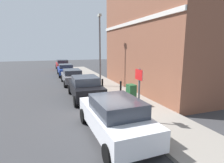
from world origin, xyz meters
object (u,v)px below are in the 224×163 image
Objects in this scene: bollard_far_kerb at (102,86)px; lamppost at (100,47)px; utility_cabinet at (131,95)px; bollard_near_cabinet at (121,88)px; street_sign at (139,87)px; car_white at (115,116)px; car_red at (62,64)px; car_grey at (72,76)px; car_black at (85,87)px; car_blue at (66,70)px.

lamppost is at bearing 76.86° from bollard_far_kerb.
utility_cabinet reaches higher than bollard_near_cabinet.
bollard_far_kerb is 0.45× the size of street_sign.
bollard_far_kerb is 3.67m from lamppost.
car_white is 0.96× the size of car_red.
car_white is 10.66m from car_grey.
lamppost reaches higher than utility_cabinet.
car_black reaches higher than bollard_near_cabinet.
car_blue is (-0.04, 5.28, 0.00)m from car_grey.
car_grey is (-0.09, 10.66, -0.08)m from car_white.
lamppost is (-0.17, 5.46, 2.62)m from utility_cabinet.
car_red is at bearing -1.39° from car_white.
lamppost is (0.57, 7.66, 1.64)m from street_sign.
car_white reaches higher than car_red.
car_blue is 4.29× the size of bollard_near_cabinet.
bollard_far_kerb is (1.43, -10.19, -0.01)m from car_blue.
car_black is (0.01, 5.38, -0.02)m from car_white.
car_white reaches higher than car_black.
car_blue is at bearing -0.88° from car_white.
lamppost is at bearing -172.06° from car_red.
utility_cabinet reaches higher than bollard_far_kerb.
street_sign is (1.32, 0.61, 0.87)m from car_white.
car_blue is 15.43m from street_sign.
car_red is 1.95× the size of street_sign.
car_grey is (-0.10, 5.28, -0.06)m from car_black.
street_sign is at bearing -163.52° from car_black.
car_grey is 6.52m from bollard_near_cabinet.
car_black is at bearing -178.74° from car_grey.
car_blue is at bearing 95.40° from street_sign.
car_white is 21.92m from car_red.
lamppost reaches higher than car_red.
bollard_far_kerb is (-0.86, 1.21, 0.00)m from bollard_near_cabinet.
car_black is at bearing 128.61° from utility_cabinet.
car_blue is at bearing 97.97° from bollard_far_kerb.
car_red is at bearing -0.53° from car_blue.
car_white is 3.74× the size of utility_cabinet.
bollard_far_kerb is at bearing 90.26° from street_sign.
car_black is 3.64× the size of utility_cabinet.
utility_cabinet is 1.73m from bollard_near_cabinet.
bollard_near_cabinet is at bearing -54.57° from bollard_far_kerb.
car_grey is 5.10m from bollard_far_kerb.
lamppost is (1.88, 2.89, 2.53)m from car_black.
bollard_far_kerb is 5.23m from street_sign.
utility_cabinet is 3.04m from bollard_far_kerb.
car_red is (0.11, 11.26, 0.07)m from car_grey.
car_red is 4.32× the size of bollard_far_kerb.
bollard_near_cabinet is 4.13m from street_sign.
car_white is 4.14× the size of bollard_far_kerb.
car_black is 0.93× the size of car_red.
lamppost is at bearing 85.78° from street_sign.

